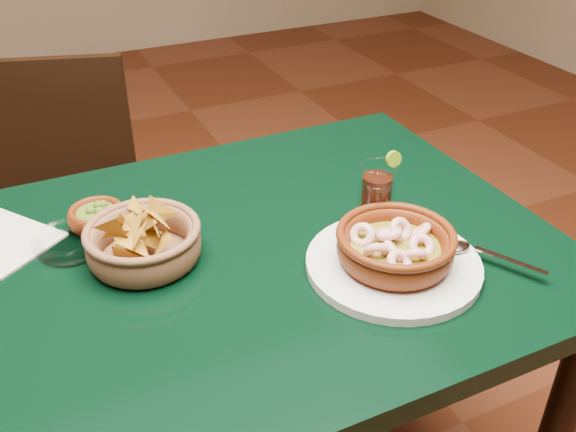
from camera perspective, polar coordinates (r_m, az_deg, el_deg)
name	(u,v)px	position (r m, az deg, el deg)	size (l,w,h in m)	color
dining_table	(211,305)	(1.14, -6.85, -7.87)	(1.20, 0.80, 0.75)	black
dining_chair	(64,217)	(1.79, -19.25, -0.06)	(0.50, 0.50, 0.87)	black
shrimp_plate	(395,251)	(1.05, 9.50, -3.09)	(0.34, 0.29, 0.08)	silver
chip_basket	(143,242)	(1.08, -12.74, -2.25)	(0.22, 0.22, 0.14)	brown
guacamole_ramekin	(97,216)	(1.20, -16.63, -0.02)	(0.12, 0.12, 0.04)	#4E1B07
cola_drink	(376,198)	(1.13, 7.83, 1.55)	(0.13, 0.13, 0.15)	white
glass_ashtray	(70,242)	(1.15, -18.83, -2.19)	(0.13, 0.13, 0.03)	white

